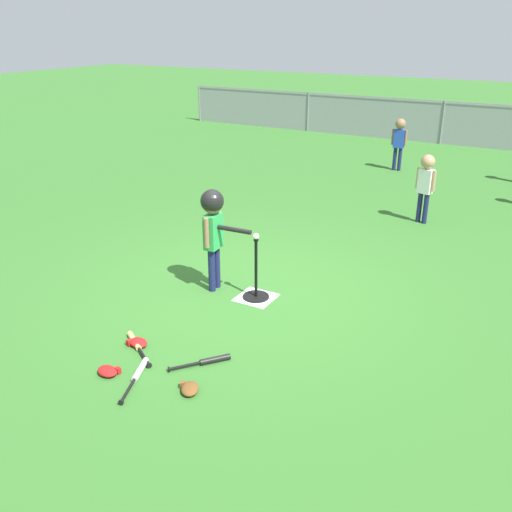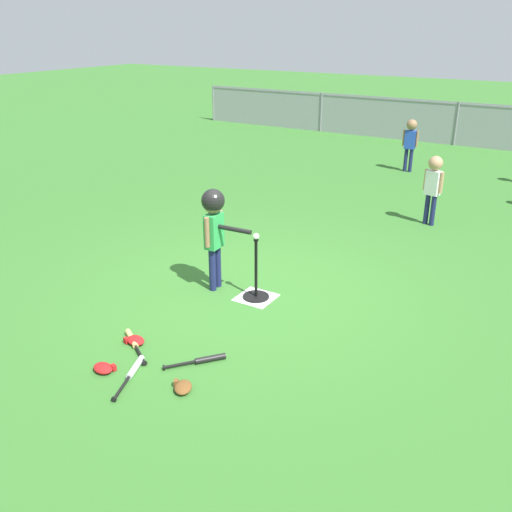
% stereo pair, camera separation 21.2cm
% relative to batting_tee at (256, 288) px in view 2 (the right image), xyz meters
% --- Properties ---
extents(ground_plane, '(60.00, 60.00, 0.00)m').
position_rel_batting_tee_xyz_m(ground_plane, '(-0.17, 0.10, -0.13)').
color(ground_plane, '#336B28').
extents(home_plate, '(0.44, 0.44, 0.01)m').
position_rel_batting_tee_xyz_m(home_plate, '(0.00, -0.00, -0.12)').
color(home_plate, white).
rests_on(home_plate, ground_plane).
extents(batting_tee, '(0.32, 0.32, 0.76)m').
position_rel_batting_tee_xyz_m(batting_tee, '(0.00, 0.00, 0.00)').
color(batting_tee, black).
rests_on(batting_tee, ground_plane).
extents(baseball_on_tee, '(0.07, 0.07, 0.07)m').
position_rel_batting_tee_xyz_m(baseball_on_tee, '(0.00, -0.00, 0.67)').
color(baseball_on_tee, white).
rests_on(baseball_on_tee, batting_tee).
extents(batter_child, '(0.65, 0.37, 1.29)m').
position_rel_batting_tee_xyz_m(batter_child, '(-0.57, -0.03, 0.79)').
color(batter_child, '#191E4C').
rests_on(batter_child, ground_plane).
extents(fielder_deep_center, '(0.33, 0.23, 1.14)m').
position_rel_batting_tee_xyz_m(fielder_deep_center, '(1.04, 3.77, 0.61)').
color(fielder_deep_center, '#191E4C').
rests_on(fielder_deep_center, ground_plane).
extents(fielder_near_left, '(0.34, 0.23, 1.15)m').
position_rel_batting_tee_xyz_m(fielder_near_left, '(-0.35, 7.10, 0.61)').
color(fielder_near_left, '#191E4C').
rests_on(fielder_near_left, ground_plane).
extents(spare_bat_silver, '(0.30, 0.66, 0.06)m').
position_rel_batting_tee_xyz_m(spare_bat_silver, '(-0.17, -1.98, -0.10)').
color(spare_bat_silver, silver).
rests_on(spare_bat_silver, ground_plane).
extents(spare_bat_wood, '(0.61, 0.42, 0.06)m').
position_rel_batting_tee_xyz_m(spare_bat_wood, '(-0.53, -1.58, -0.10)').
color(spare_bat_wood, '#DBB266').
rests_on(spare_bat_wood, ground_plane).
extents(spare_bat_black, '(0.44, 0.52, 0.06)m').
position_rel_batting_tee_xyz_m(spare_bat_black, '(0.29, -1.47, -0.10)').
color(spare_bat_black, black).
rests_on(spare_bat_black, ground_plane).
extents(glove_by_plate, '(0.25, 0.20, 0.07)m').
position_rel_batting_tee_xyz_m(glove_by_plate, '(-0.44, -2.09, -0.09)').
color(glove_by_plate, '#B21919').
rests_on(glove_by_plate, ground_plane).
extents(glove_near_bats, '(0.25, 0.21, 0.07)m').
position_rel_batting_tee_xyz_m(glove_near_bats, '(-0.53, -1.55, -0.09)').
color(glove_near_bats, '#B21919').
rests_on(glove_near_bats, ground_plane).
extents(glove_tossed_aside, '(0.25, 0.27, 0.07)m').
position_rel_batting_tee_xyz_m(glove_tossed_aside, '(0.40, -1.94, -0.09)').
color(glove_tossed_aside, brown).
rests_on(glove_tossed_aside, ground_plane).
extents(outfield_fence, '(16.06, 0.06, 1.15)m').
position_rel_batting_tee_xyz_m(outfield_fence, '(-0.17, 10.62, 0.49)').
color(outfield_fence, slate).
rests_on(outfield_fence, ground_plane).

